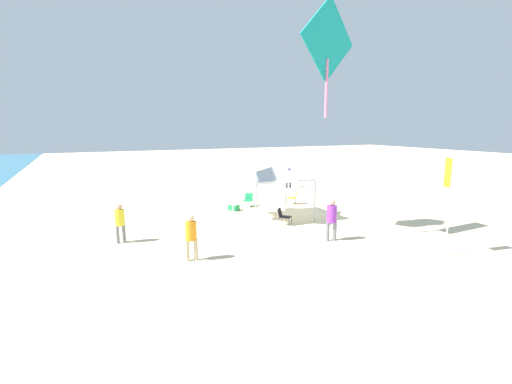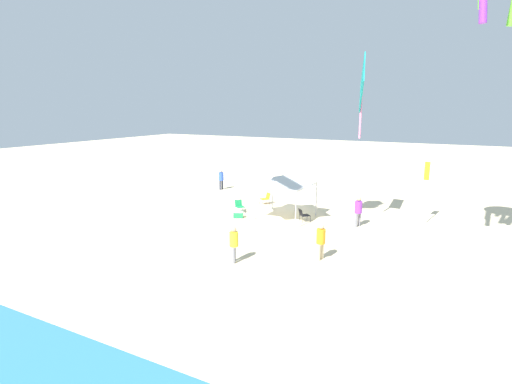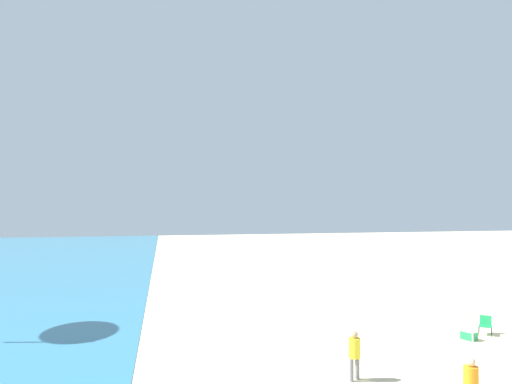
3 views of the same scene
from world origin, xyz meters
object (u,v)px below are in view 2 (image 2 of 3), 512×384
at_px(person_near_umbrella, 221,178).
at_px(person_beachcomber, 358,209).
at_px(canopy_tent, 283,180).
at_px(folding_chair_near_cooler, 303,214).
at_px(kite_diamond_teal, 362,86).
at_px(banner_flag, 428,186).
at_px(cooler_box, 238,215).
at_px(folding_chair_right_of_tent, 266,198).
at_px(person_kite_handler, 234,242).
at_px(folding_chair_facing_ocean, 239,205).
at_px(person_by_tent, 321,239).

relative_size(person_near_umbrella, person_beachcomber, 0.97).
distance_m(canopy_tent, folding_chair_near_cooler, 2.45).
distance_m(folding_chair_near_cooler, kite_diamond_teal, 8.23).
height_order(folding_chair_near_cooler, banner_flag, banner_flag).
height_order(canopy_tent, cooler_box, canopy_tent).
height_order(folding_chair_right_of_tent, person_kite_handler, person_kite_handler).
height_order(folding_chair_facing_ocean, kite_diamond_teal, kite_diamond_teal).
bearing_deg(banner_flag, person_by_tent, 67.48).
height_order(folding_chair_right_of_tent, person_beachcomber, person_beachcomber).
distance_m(canopy_tent, cooler_box, 3.64).
relative_size(person_kite_handler, kite_diamond_teal, 0.36).
distance_m(cooler_box, person_by_tent, 8.39).
xyz_separation_m(cooler_box, person_beachcomber, (-7.24, -1.63, 0.86)).
distance_m(banner_flag, person_near_umbrella, 16.84).
relative_size(canopy_tent, person_near_umbrella, 1.97).
bearing_deg(person_kite_handler, kite_diamond_teal, -51.83).
relative_size(banner_flag, person_beachcomber, 2.12).
bearing_deg(canopy_tent, folding_chair_right_of_tent, -47.77).
distance_m(canopy_tent, person_beachcomber, 4.88).
bearing_deg(kite_diamond_teal, person_kite_handler, -37.78).
relative_size(banner_flag, person_kite_handler, 2.29).
xyz_separation_m(banner_flag, person_kite_handler, (7.04, 10.99, -1.33)).
xyz_separation_m(folding_chair_right_of_tent, person_by_tent, (-7.10, 8.62, 0.54)).
xyz_separation_m(cooler_box, person_by_tent, (-7.03, 4.50, 0.81)).
height_order(canopy_tent, person_by_tent, canopy_tent).
distance_m(person_beachcomber, kite_diamond_teal, 7.02).
bearing_deg(cooler_box, banner_flag, -157.91).
distance_m(cooler_box, kite_diamond_teal, 10.72).
height_order(cooler_box, person_kite_handler, person_kite_handler).
bearing_deg(cooler_box, kite_diamond_teal, -170.70).
bearing_deg(kite_diamond_teal, canopy_tent, -103.61).
distance_m(banner_flag, person_kite_handler, 13.11).
xyz_separation_m(folding_chair_facing_ocean, person_kite_handler, (-4.28, 7.87, 0.51)).
distance_m(cooler_box, person_beachcomber, 7.47).
bearing_deg(banner_flag, folding_chair_facing_ocean, 15.41).
height_order(person_kite_handler, kite_diamond_teal, kite_diamond_teal).
relative_size(folding_chair_right_of_tent, folding_chair_near_cooler, 1.00).
distance_m(folding_chair_facing_ocean, banner_flag, 11.89).
bearing_deg(canopy_tent, folding_chair_facing_ocean, -0.59).
distance_m(canopy_tent, person_near_umbrella, 10.43).
xyz_separation_m(folding_chair_right_of_tent, person_near_umbrella, (5.79, -3.02, 0.56)).
bearing_deg(folding_chair_facing_ocean, folding_chair_near_cooler, -54.38).
xyz_separation_m(folding_chair_near_cooler, kite_diamond_teal, (-3.17, -0.12, 7.59)).
distance_m(folding_chair_right_of_tent, person_beachcomber, 7.74).
bearing_deg(person_beachcomber, folding_chair_facing_ocean, -68.18).
relative_size(canopy_tent, cooler_box, 4.72).
distance_m(person_by_tent, person_beachcomber, 6.13).
distance_m(folding_chair_facing_ocean, person_by_tent, 9.57).
bearing_deg(person_near_umbrella, person_by_tent, 51.86).
relative_size(cooler_box, person_by_tent, 0.42).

